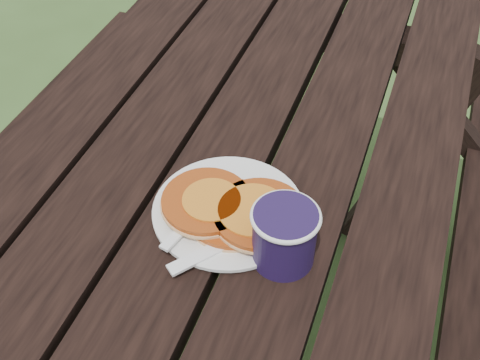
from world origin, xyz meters
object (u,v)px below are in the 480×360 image
(pancake_stack, at_px, (235,210))
(plate, at_px, (228,211))
(coffee_cup, at_px, (284,234))
(picnic_table, at_px, (214,316))

(pancake_stack, bearing_deg, plate, 142.78)
(plate, relative_size, coffee_cup, 2.33)
(picnic_table, bearing_deg, coffee_cup, -31.37)
(plate, distance_m, pancake_stack, 0.03)
(pancake_stack, bearing_deg, coffee_cup, -25.29)
(plate, distance_m, coffee_cup, 0.12)
(picnic_table, xyz_separation_m, plate, (0.05, -0.04, 0.39))
(picnic_table, height_order, coffee_cup, coffee_cup)
(pancake_stack, bearing_deg, picnic_table, 141.73)
(plate, bearing_deg, coffee_cup, -27.13)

